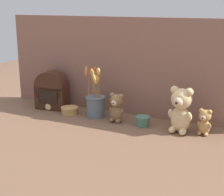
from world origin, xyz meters
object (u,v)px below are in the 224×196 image
object	(u,v)px
teddy_bear_medium	(117,107)
teddy_bear_small	(205,121)
teddy_bear_large	(181,109)
decorative_tin_short	(70,111)
flower_vase	(96,102)
vintage_radio	(52,91)
decorative_tin_tall	(143,121)

from	to	relation	value
teddy_bear_medium	teddy_bear_small	bearing A→B (deg)	1.60
teddy_bear_large	teddy_bear_small	world-z (taller)	teddy_bear_large
decorative_tin_short	flower_vase	bearing A→B (deg)	9.94
teddy_bear_large	teddy_bear_small	xyz separation A→B (m)	(0.12, 0.02, -0.06)
decorative_tin_short	teddy_bear_small	bearing A→B (deg)	1.36
teddy_bear_medium	teddy_bear_small	distance (m)	0.49
teddy_bear_medium	flower_vase	size ratio (longest dim) A/B	0.55
teddy_bear_small	teddy_bear_large	bearing A→B (deg)	-169.75
teddy_bear_medium	decorative_tin_short	bearing A→B (deg)	-179.02
teddy_bear_small	flower_vase	size ratio (longest dim) A/B	0.45
vintage_radio	decorative_tin_tall	bearing A→B (deg)	-3.97
flower_vase	teddy_bear_large	bearing A→B (deg)	-3.52
decorative_tin_tall	decorative_tin_short	world-z (taller)	decorative_tin_tall
teddy_bear_medium	vintage_radio	xyz separation A→B (m)	(-0.48, 0.05, 0.03)
teddy_bear_large	decorative_tin_short	size ratio (longest dim) A/B	2.36
decorative_tin_tall	decorative_tin_short	xyz separation A→B (m)	(-0.48, -0.01, -0.00)
decorative_tin_tall	decorative_tin_short	distance (m)	0.48
flower_vase	decorative_tin_short	size ratio (longest dim) A/B	2.95
teddy_bear_small	decorative_tin_short	xyz separation A→B (m)	(-0.81, -0.02, -0.05)
teddy_bear_large	decorative_tin_short	xyz separation A→B (m)	(-0.69, 0.00, -0.11)
teddy_bear_large	vintage_radio	world-z (taller)	same
teddy_bear_large	vintage_radio	size ratio (longest dim) A/B	1.00
vintage_radio	flower_vase	bearing A→B (deg)	-3.89
flower_vase	decorative_tin_tall	distance (m)	0.32
flower_vase	decorative_tin_short	world-z (taller)	flower_vase
teddy_bear_medium	decorative_tin_short	size ratio (longest dim) A/B	1.62
flower_vase	decorative_tin_short	bearing A→B (deg)	-170.06
teddy_bear_small	decorative_tin_short	distance (m)	0.81
vintage_radio	teddy_bear_medium	bearing A→B (deg)	-5.48
flower_vase	decorative_tin_tall	xyz separation A→B (m)	(0.31, -0.02, -0.06)
vintage_radio	decorative_tin_short	xyz separation A→B (m)	(0.17, -0.05, -0.09)
vintage_radio	decorative_tin_short	bearing A→B (deg)	-17.33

